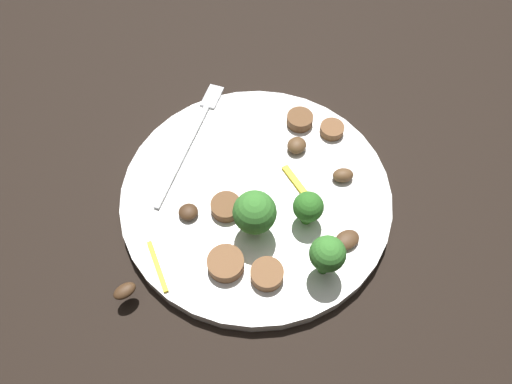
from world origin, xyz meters
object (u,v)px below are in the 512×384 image
sausage_slice_2 (332,129)px  mushroom_3 (125,291)px  sausage_slice_3 (267,274)px  plate (256,196)px  broccoli_floret_2 (259,213)px  sausage_slice_1 (226,207)px  broccoli_floret_1 (308,207)px  pepper_strip_1 (295,181)px  mushroom_1 (347,240)px  fork (194,133)px  sausage_slice_0 (226,263)px  mushroom_0 (188,212)px  broccoli_floret_0 (327,254)px  pepper_strip_0 (158,266)px  sausage_slice_4 (300,120)px  mushroom_2 (297,145)px  mushroom_4 (343,175)px

sausage_slice_2 → mushroom_3: bearing=134.0°
sausage_slice_3 → plate: bearing=7.9°
broccoli_floret_2 → sausage_slice_1: (0.02, 0.03, -0.03)m
broccoli_floret_1 → pepper_strip_1: broccoli_floret_1 is taller
broccoli_floret_1 → sausage_slice_2: 0.12m
broccoli_floret_1 → mushroom_1: broccoli_floret_1 is taller
fork → broccoli_floret_2: size_ratio=2.96×
broccoli_floret_1 → sausage_slice_0: size_ratio=1.19×
broccoli_floret_1 → pepper_strip_1: 0.05m
plate → mushroom_3: mushroom_3 is taller
fork → mushroom_0: size_ratio=8.66×
broccoli_floret_0 → broccoli_floret_1: broccoli_floret_0 is taller
broccoli_floret_1 → mushroom_1: size_ratio=1.59×
mushroom_0 → pepper_strip_1: mushroom_0 is taller
broccoli_floret_0 → plate: bearing=37.8°
broccoli_floret_1 → broccoli_floret_0: bearing=-164.7°
sausage_slice_0 → sausage_slice_3: size_ratio=1.12×
sausage_slice_0 → broccoli_floret_0: bearing=-90.7°
sausage_slice_2 → mushroom_1: same height
broccoli_floret_0 → broccoli_floret_1: (0.05, 0.01, -0.01)m
mushroom_0 → pepper_strip_1: size_ratio=0.48×
fork → sausage_slice_2: bearing=-70.8°
sausage_slice_1 → pepper_strip_0: (-0.07, 0.06, -0.00)m
sausage_slice_4 → plate: bearing=153.3°
sausage_slice_3 → pepper_strip_1: sausage_slice_3 is taller
sausage_slice_3 → mushroom_0: sausage_slice_3 is taller
sausage_slice_4 → mushroom_1: sausage_slice_4 is taller
broccoli_floret_2 → sausage_slice_0: bearing=142.3°
fork → mushroom_0: mushroom_0 is taller
plate → mushroom_3: 0.17m
plate → sausage_slice_3: sausage_slice_3 is taller
pepper_strip_0 → pepper_strip_1: size_ratio=1.32×
broccoli_floret_2 → mushroom_2: 0.12m
plate → sausage_slice_1: (-0.02, 0.03, 0.01)m
mushroom_0 → pepper_strip_0: mushroom_0 is taller
sausage_slice_3 → broccoli_floret_0: bearing=-81.1°
sausage_slice_4 → pepper_strip_1: 0.08m
fork → mushroom_1: bearing=-111.9°
broccoli_floret_0 → mushroom_3: bearing=98.6°
mushroom_1 → pepper_strip_0: size_ratio=0.48×
pepper_strip_1 → broccoli_floret_2: bearing=147.6°
sausage_slice_4 → mushroom_1: size_ratio=1.12×
broccoli_floret_1 → mushroom_2: broccoli_floret_1 is taller
sausage_slice_3 → broccoli_floret_1: bearing=-31.9°
sausage_slice_0 → broccoli_floret_1: bearing=-56.0°
pepper_strip_1 → mushroom_3: bearing=128.5°
broccoli_floret_0 → sausage_slice_1: size_ratio=1.73×
mushroom_4 → pepper_strip_0: bearing=120.1°
broccoli_floret_0 → pepper_strip_0: 0.16m
sausage_slice_2 → sausage_slice_3: (-0.18, 0.07, 0.00)m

